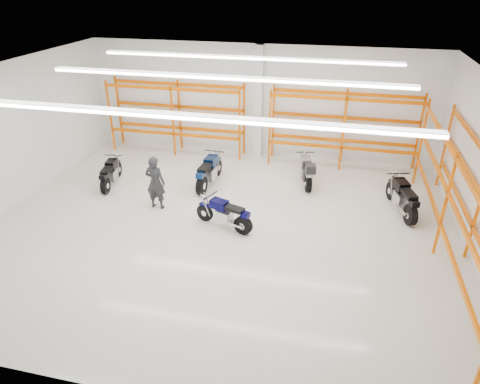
% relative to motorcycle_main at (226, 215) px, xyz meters
% --- Properties ---
extents(ground, '(14.00, 14.00, 0.00)m').
position_rel_motorcycle_main_xyz_m(ground, '(-0.17, 0.04, -0.45)').
color(ground, beige).
rests_on(ground, ground).
extents(room_shell, '(14.02, 12.02, 4.51)m').
position_rel_motorcycle_main_xyz_m(room_shell, '(-0.17, 0.06, 2.83)').
color(room_shell, white).
rests_on(room_shell, ground).
extents(motorcycle_main, '(1.91, 0.90, 0.97)m').
position_rel_motorcycle_main_xyz_m(motorcycle_main, '(0.00, 0.00, 0.00)').
color(motorcycle_main, black).
rests_on(motorcycle_main, ground).
extents(motorcycle_back_a, '(0.66, 1.98, 0.98)m').
position_rel_motorcycle_main_xyz_m(motorcycle_back_a, '(-4.78, 1.85, 0.00)').
color(motorcycle_back_a, black).
rests_on(motorcycle_back_a, ground).
extents(motorcycle_back_b, '(0.76, 2.29, 1.12)m').
position_rel_motorcycle_main_xyz_m(motorcycle_back_b, '(-1.33, 2.63, 0.07)').
color(motorcycle_back_b, black).
rests_on(motorcycle_back_b, ground).
extents(motorcycle_back_c, '(0.85, 2.14, 1.10)m').
position_rel_motorcycle_main_xyz_m(motorcycle_back_c, '(2.08, 3.52, 0.07)').
color(motorcycle_back_c, black).
rests_on(motorcycle_back_c, ground).
extents(motorcycle_back_d, '(0.92, 2.23, 1.12)m').
position_rel_motorcycle_main_xyz_m(motorcycle_back_d, '(5.23, 2.15, 0.07)').
color(motorcycle_back_d, black).
rests_on(motorcycle_back_d, ground).
extents(standing_man, '(0.67, 0.46, 1.80)m').
position_rel_motorcycle_main_xyz_m(standing_man, '(-2.53, 0.73, 0.45)').
color(standing_man, black).
rests_on(standing_man, ground).
extents(structural_column, '(0.32, 0.32, 4.50)m').
position_rel_motorcycle_main_xyz_m(structural_column, '(-0.17, 5.86, 1.80)').
color(structural_column, white).
rests_on(structural_column, ground).
extents(pallet_racking_back_left, '(5.67, 0.87, 3.00)m').
position_rel_motorcycle_main_xyz_m(pallet_racking_back_left, '(-3.57, 5.52, 1.33)').
color(pallet_racking_back_left, '#EF5D00').
rests_on(pallet_racking_back_left, ground).
extents(pallet_racking_back_right, '(5.67, 0.87, 3.00)m').
position_rel_motorcycle_main_xyz_m(pallet_racking_back_right, '(3.23, 5.52, 1.33)').
color(pallet_racking_back_right, '#EF5D00').
rests_on(pallet_racking_back_right, ground).
extents(pallet_racking_side, '(0.87, 9.07, 3.00)m').
position_rel_motorcycle_main_xyz_m(pallet_racking_side, '(6.31, 0.04, 1.36)').
color(pallet_racking_side, '#EF5D00').
rests_on(pallet_racking_side, ground).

